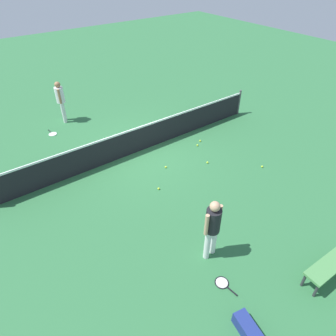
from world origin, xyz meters
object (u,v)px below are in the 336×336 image
tennis_ball_near_player (159,189)px  tennis_ball_stray_right (200,141)px  tennis_racket_far_player (52,134)px  tennis_ball_baseline (262,167)px  player_near_side (213,225)px  equipment_bag (252,335)px  tennis_ball_stray_left (207,162)px  player_far_side (60,98)px  tennis_racket_near_player (223,283)px  courtside_bench (332,264)px  tennis_ball_by_net (197,145)px  tennis_ball_midcourt (166,167)px

tennis_ball_near_player → tennis_ball_stray_right: same height
tennis_racket_far_player → tennis_ball_baseline: (4.91, -6.30, 0.02)m
tennis_racket_far_player → tennis_ball_near_player: tennis_ball_near_player is taller
tennis_ball_near_player → tennis_ball_baseline: same height
player_near_side → equipment_bag: size_ratio=2.03×
tennis_ball_stray_left → player_far_side: bearing=115.6°
player_far_side → tennis_racket_near_player: (-0.01, -9.38, -1.00)m
player_far_side → tennis_ball_baseline: 8.22m
tennis_racket_near_player → tennis_ball_stray_left: (2.78, 3.57, 0.02)m
tennis_racket_far_player → courtside_bench: courtside_bench is taller
tennis_racket_near_player → tennis_ball_baseline: size_ratio=9.06×
player_far_side → tennis_racket_near_player: bearing=-90.0°
tennis_racket_far_player → courtside_bench: size_ratio=0.39×
player_far_side → tennis_ball_stray_right: 5.86m
equipment_bag → player_far_side: bearing=87.9°
tennis_ball_baseline → equipment_bag: 5.66m
tennis_ball_by_net → tennis_ball_baseline: same height
tennis_racket_far_player → tennis_ball_near_player: (1.48, -5.19, 0.02)m
tennis_racket_far_player → tennis_ball_baseline: size_ratio=8.99×
player_near_side → equipment_bag: bearing=-109.5°
tennis_ball_by_net → tennis_ball_baseline: bearing=-69.0°
tennis_ball_near_player → tennis_ball_baseline: 3.61m
tennis_ball_near_player → tennis_ball_stray_left: size_ratio=1.00×
player_far_side → tennis_ball_stray_left: bearing=-64.4°
tennis_ball_near_player → equipment_bag: bearing=-102.9°
tennis_ball_near_player → tennis_ball_midcourt: bearing=43.0°
player_far_side → tennis_ball_near_player: size_ratio=25.76×
tennis_racket_near_player → tennis_ball_near_player: size_ratio=9.06×
equipment_bag → tennis_ball_baseline: bearing=37.6°
courtside_bench → equipment_bag: size_ratio=1.80×
player_far_side → courtside_bench: size_ratio=1.12×
tennis_ball_by_net → courtside_bench: (-1.19, -5.83, 0.38)m
tennis_ball_by_net → tennis_ball_baseline: 2.45m
tennis_racket_near_player → tennis_racket_far_player: bearing=95.4°
tennis_ball_by_net → tennis_racket_near_player: bearing=-125.0°
tennis_ball_by_net → tennis_ball_midcourt: same height
tennis_ball_midcourt → tennis_racket_far_player: bearing=117.4°
tennis_racket_far_player → tennis_ball_stray_right: 5.78m
tennis_racket_near_player → tennis_racket_far_player: same height
tennis_ball_baseline → tennis_ball_near_player: bearing=162.0°
player_near_side → courtside_bench: 2.71m
player_near_side → tennis_ball_baseline: 4.23m
tennis_racket_near_player → tennis_ball_baseline: (4.10, 2.32, 0.02)m
tennis_ball_midcourt → tennis_ball_stray_right: same height
tennis_ball_by_net → equipment_bag: (-3.60, -5.74, 0.11)m
tennis_racket_far_player → tennis_ball_baseline: tennis_ball_baseline is taller
player_near_side → tennis_ball_near_player: 2.87m
tennis_ball_near_player → tennis_ball_stray_left: same height
tennis_ball_near_player → tennis_ball_by_net: same height
tennis_ball_near_player → tennis_ball_by_net: 2.81m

